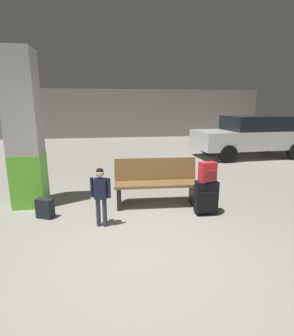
% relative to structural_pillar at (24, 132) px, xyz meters
% --- Properties ---
extents(ground_plane, '(18.00, 18.00, 0.10)m').
position_rel_structural_pillar_xyz_m(ground_plane, '(1.89, 1.88, -1.47)').
color(ground_plane, gray).
extents(garage_back_wall, '(18.00, 0.12, 2.80)m').
position_rel_structural_pillar_xyz_m(garage_back_wall, '(1.89, 10.74, -0.02)').
color(garage_back_wall, gray).
rests_on(garage_back_wall, ground_plane).
extents(structural_pillar, '(0.57, 0.57, 2.86)m').
position_rel_structural_pillar_xyz_m(structural_pillar, '(0.00, 0.00, 0.00)').
color(structural_pillar, '#66C633').
rests_on(structural_pillar, ground_plane).
extents(bench, '(1.63, 0.61, 0.89)m').
position_rel_structural_pillar_xyz_m(bench, '(2.40, -0.36, -0.98)').
color(bench, brown).
rests_on(bench, ground_plane).
extents(suitcase, '(0.38, 0.24, 0.60)m').
position_rel_structural_pillar_xyz_m(suitcase, '(3.18, -0.96, -1.10)').
color(suitcase, black).
rests_on(suitcase, ground_plane).
extents(backpack_bright, '(0.30, 0.23, 0.34)m').
position_rel_structural_pillar_xyz_m(backpack_bright, '(3.18, -0.96, -0.65)').
color(backpack_bright, red).
rests_on(backpack_bright, suitcase).
extents(child, '(0.31, 0.23, 0.96)m').
position_rel_structural_pillar_xyz_m(child, '(1.36, -1.15, -0.83)').
color(child, '#33384C').
rests_on(child, ground_plane).
extents(backpack_dark_floor, '(0.32, 0.28, 0.34)m').
position_rel_structural_pillar_xyz_m(backpack_dark_floor, '(0.40, -0.67, -1.25)').
color(backpack_dark_floor, '#1E232D').
rests_on(backpack_dark_floor, ground_plane).
extents(parked_car_side, '(4.18, 1.96, 1.51)m').
position_rel_structural_pillar_xyz_m(parked_car_side, '(6.78, 3.89, -0.61)').
color(parked_car_side, silver).
rests_on(parked_car_side, ground_plane).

